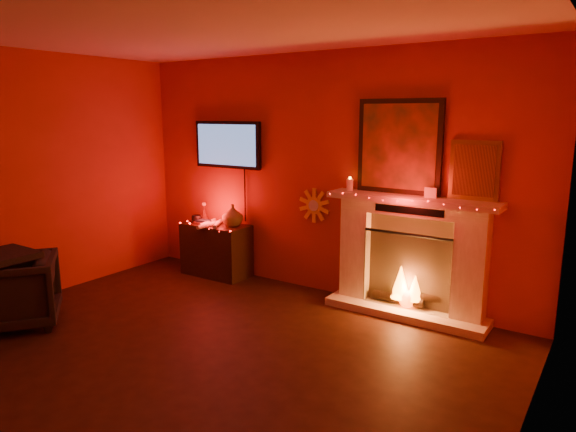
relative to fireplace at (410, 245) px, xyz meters
name	(u,v)px	position (x,y,z in m)	size (l,w,h in m)	color
room	(146,209)	(-1.14, -2.39, 0.63)	(5.00, 5.00, 5.00)	black
fireplace	(410,245)	(0.00, 0.00, 0.00)	(1.72, 0.40, 2.18)	#F1E3CB
tv	(228,145)	(-2.44, 0.06, 0.92)	(1.00, 0.07, 1.24)	black
sunburst_clock	(314,205)	(-1.19, 0.09, 0.28)	(0.40, 0.03, 0.40)	yellow
console_table	(217,246)	(-2.49, -0.13, -0.35)	(0.87, 0.57, 0.93)	black
armchair	(15,292)	(-3.05, -2.43, -0.38)	(0.74, 0.76, 0.69)	black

